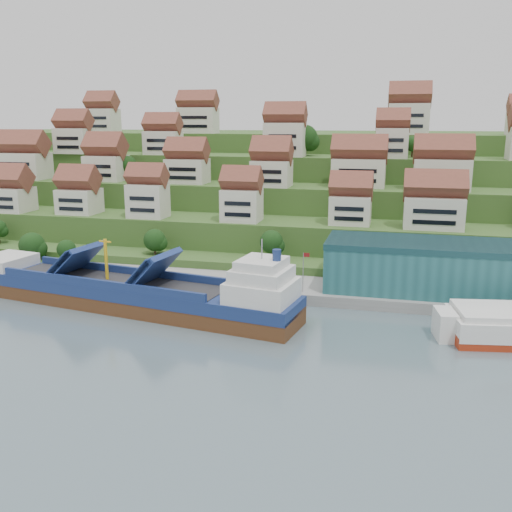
# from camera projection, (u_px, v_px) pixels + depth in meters

# --- Properties ---
(ground) EXTENTS (300.00, 300.00, 0.00)m
(ground) POSITION_uv_depth(u_px,v_px,m) (200.00, 311.00, 108.42)
(ground) COLOR slate
(ground) RESTS_ON ground
(quay) EXTENTS (180.00, 14.00, 2.20)m
(quay) POSITION_uv_depth(u_px,v_px,m) (316.00, 291.00, 117.62)
(quay) COLOR gray
(quay) RESTS_ON ground
(hillside) EXTENTS (260.00, 128.00, 31.00)m
(hillside) POSITION_uv_depth(u_px,v_px,m) (296.00, 191.00, 203.64)
(hillside) COLOR #2D4C1E
(hillside) RESTS_ON ground
(hillside_village) EXTENTS (160.97, 63.63, 29.28)m
(hillside_village) POSITION_uv_depth(u_px,v_px,m) (266.00, 162.00, 159.55)
(hillside_village) COLOR beige
(hillside_village) RESTS_ON ground
(hillside_trees) EXTENTS (141.50, 62.50, 30.97)m
(hillside_trees) POSITION_uv_depth(u_px,v_px,m) (206.00, 189.00, 151.32)
(hillside_trees) COLOR #193E14
(hillside_trees) RESTS_ON ground
(warehouse) EXTENTS (60.00, 15.00, 10.00)m
(warehouse) POSITION_uv_depth(u_px,v_px,m) (482.00, 269.00, 110.57)
(warehouse) COLOR #266468
(warehouse) RESTS_ON quay
(flagpole) EXTENTS (1.28, 0.16, 8.00)m
(flagpole) POSITION_uv_depth(u_px,v_px,m) (304.00, 269.00, 111.99)
(flagpole) COLOR gray
(flagpole) RESTS_ON quay
(cargo_ship) EXTENTS (71.71, 22.41, 15.63)m
(cargo_ship) POSITION_uv_depth(u_px,v_px,m) (132.00, 293.00, 109.51)
(cargo_ship) COLOR #512F19
(cargo_ship) RESTS_ON ground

